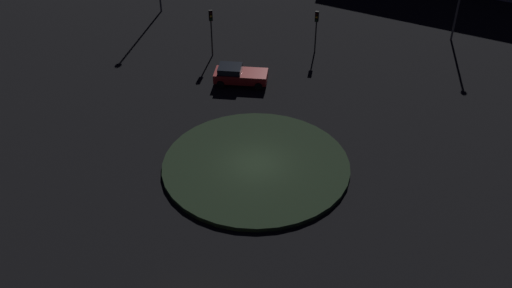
# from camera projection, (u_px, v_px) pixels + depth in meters

# --- Properties ---
(ground_plane) EXTENTS (118.28, 118.28, 0.00)m
(ground_plane) POSITION_uv_depth(u_px,v_px,m) (256.00, 167.00, 36.43)
(ground_plane) COLOR black
(roundabout_island) EXTENTS (11.92, 11.92, 0.28)m
(roundabout_island) POSITION_uv_depth(u_px,v_px,m) (256.00, 165.00, 36.35)
(roundabout_island) COLOR #263823
(roundabout_island) RESTS_ON ground_plane
(car_red) EXTENTS (3.65, 4.51, 1.46)m
(car_red) POSITION_uv_depth(u_px,v_px,m) (239.00, 75.00, 44.82)
(car_red) COLOR red
(car_red) RESTS_ON ground_plane
(traffic_light_east) EXTENTS (0.38, 0.33, 4.10)m
(traffic_light_east) POSITION_uv_depth(u_px,v_px,m) (211.00, 24.00, 47.47)
(traffic_light_east) COLOR #2D2D2D
(traffic_light_east) RESTS_ON ground_plane
(traffic_light_southeast) EXTENTS (0.39, 0.38, 3.74)m
(traffic_light_southeast) POSITION_uv_depth(u_px,v_px,m) (316.00, 23.00, 48.14)
(traffic_light_southeast) COLOR #2D2D2D
(traffic_light_southeast) RESTS_ON ground_plane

